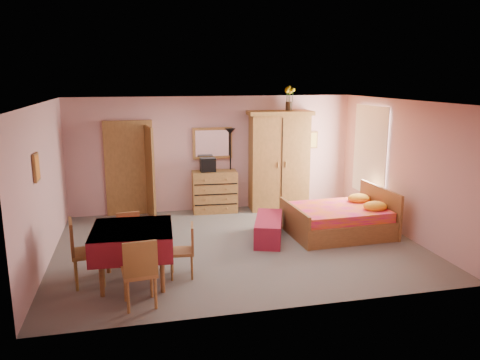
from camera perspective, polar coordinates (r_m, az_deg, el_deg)
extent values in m
plane|color=#68625B|center=(8.67, -0.20, -7.89)|extent=(6.50, 6.50, 0.00)
plane|color=brown|center=(8.14, -0.21, 9.53)|extent=(6.50, 6.50, 0.00)
cube|color=tan|center=(10.72, -3.17, 3.23)|extent=(6.50, 0.10, 2.60)
cube|color=tan|center=(5.97, 5.13, -4.28)|extent=(6.50, 0.10, 2.60)
cube|color=tan|center=(8.24, -22.83, -0.55)|extent=(0.10, 5.00, 2.60)
cube|color=tan|center=(9.55, 19.17, 1.42)|extent=(0.10, 5.00, 2.60)
cube|color=#9E6B35|center=(10.59, -13.31, 1.28)|extent=(1.06, 0.12, 2.15)
cube|color=white|center=(10.53, 15.61, 3.44)|extent=(0.08, 1.40, 1.95)
cube|color=orange|center=(7.58, -23.59, 1.42)|extent=(0.04, 0.32, 0.42)
cube|color=#D8BF59|center=(11.29, 8.71, 4.85)|extent=(0.30, 0.04, 0.40)
cube|color=#A26F37|center=(10.63, -3.11, -1.41)|extent=(1.02, 0.55, 0.94)
cube|color=white|center=(10.63, -3.38, 4.51)|extent=(0.90, 0.06, 0.71)
cube|color=black|center=(10.47, -3.94, 1.86)|extent=(0.34, 0.25, 0.31)
cube|color=black|center=(10.72, -1.17, 1.29)|extent=(0.26, 0.26, 1.88)
cube|color=#A67338|center=(10.79, 4.72, 2.39)|extent=(1.50, 0.84, 2.27)
cube|color=yellow|center=(10.75, 6.01, 9.89)|extent=(0.22, 0.22, 0.55)
cube|color=#D9156E|center=(9.33, 11.84, -3.83)|extent=(1.96, 1.57, 0.89)
cube|color=maroon|center=(8.90, 3.50, -5.93)|extent=(0.86, 1.36, 0.43)
cube|color=maroon|center=(7.21, -12.87, -8.92)|extent=(1.22, 1.22, 0.85)
cube|color=#AD723A|center=(6.48, -12.18, -10.82)|extent=(0.48, 0.48, 0.97)
cube|color=olive|center=(7.92, -13.22, -7.05)|extent=(0.42, 0.42, 0.83)
cube|color=olive|center=(7.30, -18.08, -8.32)|extent=(0.52, 0.52, 1.01)
cube|color=olive|center=(7.29, -7.14, -8.57)|extent=(0.41, 0.41, 0.82)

